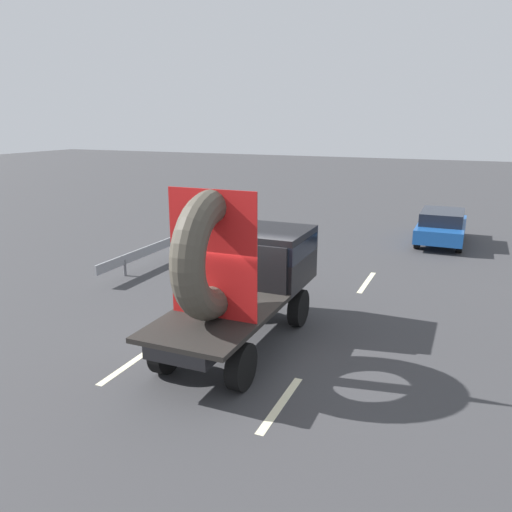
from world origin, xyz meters
TOP-DOWN VIEW (x-y plane):
  - ground_plane at (0.00, 0.00)m, footprint 120.00×120.00m
  - flatbed_truck at (0.24, 0.45)m, footprint 2.02×5.42m
  - distant_sedan at (3.74, 12.39)m, footprint 1.82×4.24m
  - guardrail at (-5.51, 7.61)m, footprint 0.10×11.15m
  - lane_dash_left_near at (-1.50, -1.62)m, footprint 0.16×2.08m
  - lane_dash_left_far at (-1.50, 5.87)m, footprint 0.16×2.59m
  - lane_dash_right_near at (1.99, -1.88)m, footprint 0.16×2.04m
  - lane_dash_right_far at (1.99, 5.88)m, footprint 0.16×2.27m

SIDE VIEW (x-z plane):
  - ground_plane at x=0.00m, z-range 0.00..0.00m
  - lane_dash_left_near at x=-1.50m, z-range 0.00..0.01m
  - lane_dash_left_far at x=-1.50m, z-range 0.00..0.01m
  - lane_dash_right_near at x=1.99m, z-range 0.00..0.01m
  - lane_dash_right_far at x=1.99m, z-range 0.00..0.01m
  - guardrail at x=-5.51m, z-range 0.17..0.88m
  - distant_sedan at x=3.74m, z-range 0.05..1.43m
  - flatbed_truck at x=0.24m, z-range -0.10..3.63m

